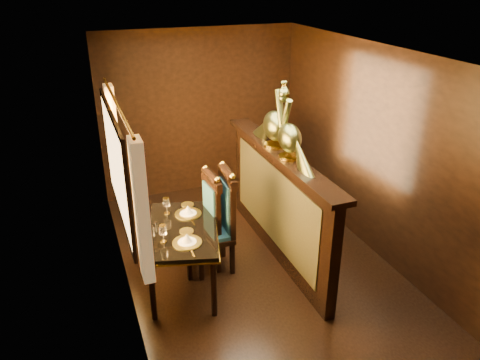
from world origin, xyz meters
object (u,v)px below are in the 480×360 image
Objects in this scene: dining_table at (182,233)px; chair_left at (207,219)px; peacock_right at (275,113)px; chair_right at (221,217)px; peacock_left at (290,125)px.

chair_left is at bearing 51.99° from dining_table.
chair_left is 1.44m from peacock_right.
peacock_right reaches higher than dining_table.
peacock_right is (0.72, 0.18, 1.10)m from chair_right.
peacock_right reaches higher than peacock_left.
peacock_right is at bearing 15.83° from chair_right.
chair_right is 1.31m from peacock_left.
peacock_left is at bearing -21.94° from chair_left.
peacock_left reaches higher than chair_left.
chair_left is at bearing 162.60° from peacock_left.
chair_right is at bearing 35.72° from dining_table.
peacock_right reaches higher than chair_right.
dining_table is at bearing -163.09° from peacock_right.
peacock_left is (1.23, -0.01, 1.08)m from dining_table.
dining_table is 0.44m from chair_left.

